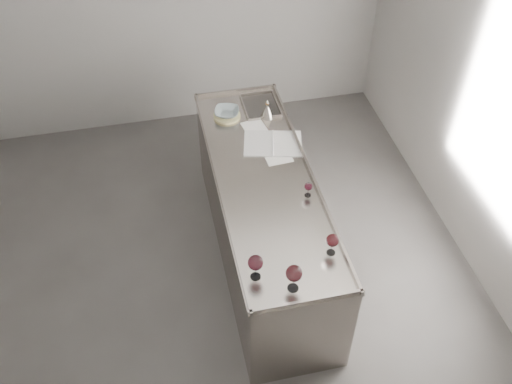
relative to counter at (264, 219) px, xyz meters
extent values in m
cube|color=#4A4745|center=(-0.50, -0.30, -0.48)|extent=(4.50, 5.00, 0.02)
cube|color=gray|center=(-0.50, 2.21, 0.93)|extent=(4.50, 0.02, 2.80)
cube|color=gray|center=(1.76, -0.30, 0.93)|extent=(0.02, 5.00, 2.80)
cube|color=gray|center=(0.00, 0.00, -0.01)|extent=(0.75, 2.40, 0.92)
cube|color=gray|center=(0.00, 0.00, 0.46)|extent=(0.77, 2.42, 0.02)
cube|color=gray|center=(0.00, -1.19, 0.48)|extent=(0.77, 0.02, 0.03)
cube|color=gray|center=(0.00, 1.19, 0.48)|extent=(0.77, 0.02, 0.03)
cube|color=gray|center=(-0.37, 0.00, 0.48)|extent=(0.02, 2.42, 0.03)
cube|color=gray|center=(0.36, 0.00, 0.48)|extent=(0.02, 2.42, 0.03)
cube|color=#595654|center=(0.17, 0.92, 0.46)|extent=(0.30, 0.38, 0.01)
cylinder|color=white|center=(-0.28, -0.92, 0.47)|extent=(0.07, 0.07, 0.00)
cylinder|color=white|center=(-0.28, -0.92, 0.52)|extent=(0.01, 0.01, 0.10)
ellipsoid|color=white|center=(-0.28, -0.92, 0.61)|extent=(0.10, 0.10, 0.11)
cylinder|color=#380710|center=(-0.28, -0.92, 0.59)|extent=(0.07, 0.07, 0.02)
cylinder|color=white|center=(-0.06, -1.06, 0.47)|extent=(0.08, 0.08, 0.00)
cylinder|color=white|center=(-0.06, -1.06, 0.52)|extent=(0.01, 0.01, 0.10)
ellipsoid|color=white|center=(-0.06, -1.06, 0.62)|extent=(0.11, 0.11, 0.11)
cylinder|color=#34070B|center=(-0.06, -1.06, 0.60)|extent=(0.08, 0.08, 0.02)
cylinder|color=white|center=(0.27, -0.83, 0.47)|extent=(0.06, 0.06, 0.00)
cylinder|color=white|center=(0.27, -0.83, 0.51)|extent=(0.01, 0.01, 0.08)
ellipsoid|color=white|center=(0.27, -0.83, 0.60)|extent=(0.09, 0.09, 0.09)
cylinder|color=#3A070C|center=(0.27, -0.83, 0.58)|extent=(0.06, 0.06, 0.02)
cylinder|color=white|center=(0.27, -0.26, 0.47)|extent=(0.05, 0.05, 0.00)
cylinder|color=white|center=(0.27, -0.26, 0.50)|extent=(0.01, 0.01, 0.06)
ellipsoid|color=white|center=(0.27, -0.26, 0.56)|extent=(0.06, 0.06, 0.07)
cylinder|color=#380713|center=(0.27, -0.26, 0.55)|extent=(0.04, 0.04, 0.01)
cube|color=silver|center=(0.04, 0.41, 0.47)|extent=(0.30, 0.38, 0.01)
cube|color=silver|center=(0.28, 0.36, 0.47)|extent=(0.30, 0.38, 0.01)
cylinder|color=white|center=(0.16, 0.38, 0.48)|extent=(0.09, 0.33, 0.01)
cube|color=silver|center=(0.16, 0.28, 0.47)|extent=(0.24, 0.32, 0.00)
cube|color=white|center=(0.06, 0.61, 0.47)|extent=(0.23, 0.30, 0.00)
cylinder|color=#CBC583|center=(-0.14, 0.84, 0.48)|extent=(0.24, 0.24, 0.02)
imported|color=gray|center=(-0.14, 0.84, 0.51)|extent=(0.26, 0.26, 0.05)
cone|color=#B1AA9E|center=(0.20, 0.76, 0.52)|extent=(0.13, 0.13, 0.11)
cylinder|color=#B1AA9E|center=(0.20, 0.76, 0.59)|extent=(0.02, 0.02, 0.03)
cylinder|color=#B06A30|center=(0.20, 0.76, 0.61)|extent=(0.03, 0.03, 0.01)
cone|color=#B1AA9E|center=(0.20, 0.76, 0.63)|extent=(0.02, 0.02, 0.04)
camera|label=1|loc=(-0.77, -3.16, 3.51)|focal=40.00mm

